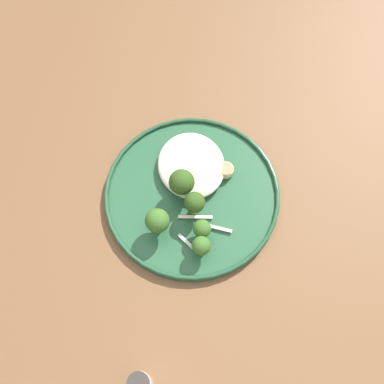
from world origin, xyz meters
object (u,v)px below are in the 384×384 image
(dinner_plate, at_px, (192,195))
(seared_scallop_center_golden, at_px, (226,170))
(seared_scallop_tiny_bay, at_px, (171,163))
(broccoli_floret_small_sprig, at_px, (157,221))
(seared_scallop_right_edge, at_px, (198,186))
(seared_scallop_large_seared, at_px, (187,167))
(seared_scallop_tilted_round, at_px, (181,186))
(broccoli_floret_center_pile, at_px, (194,203))
(seared_scallop_half_hidden, at_px, (212,175))
(broccoli_floret_near_rim, at_px, (185,182))
(broccoli_floret_beside_noodles, at_px, (201,246))
(pepper_shaker, at_px, (140,384))
(broccoli_floret_left_leaning, at_px, (202,229))

(dinner_plate, xyz_separation_m, seared_scallop_center_golden, (0.03, -0.06, 0.01))
(seared_scallop_tiny_bay, xyz_separation_m, broccoli_floret_small_sprig, (-0.11, 0.04, 0.03))
(seared_scallop_right_edge, xyz_separation_m, seared_scallop_large_seared, (0.04, 0.01, 0.00))
(dinner_plate, xyz_separation_m, broccoli_floret_small_sprig, (-0.05, 0.07, 0.04))
(seared_scallop_tilted_round, xyz_separation_m, broccoli_floret_center_pile, (-0.04, -0.01, 0.02))
(dinner_plate, xyz_separation_m, broccoli_floret_center_pile, (-0.03, 0.00, 0.04))
(dinner_plate, relative_size, seared_scallop_right_edge, 8.82)
(seared_scallop_right_edge, xyz_separation_m, broccoli_floret_center_pile, (-0.04, 0.01, 0.02))
(seared_scallop_half_hidden, distance_m, broccoli_floret_near_rim, 0.06)
(seared_scallop_center_golden, xyz_separation_m, broccoli_floret_beside_noodles, (-0.12, 0.07, 0.02))
(dinner_plate, relative_size, seared_scallop_center_golden, 10.87)
(broccoli_floret_near_rim, bearing_deg, broccoli_floret_center_pile, -168.39)
(seared_scallop_half_hidden, bearing_deg, pepper_shaker, 149.26)
(seared_scallop_tiny_bay, height_order, broccoli_floret_left_leaning, broccoli_floret_left_leaning)
(broccoli_floret_near_rim, bearing_deg, seared_scallop_center_golden, -75.74)
(seared_scallop_right_edge, xyz_separation_m, broccoli_floret_small_sprig, (-0.06, 0.08, 0.03))
(seared_scallop_half_hidden, height_order, broccoli_floret_small_sprig, broccoli_floret_small_sprig)
(dinner_plate, height_order, broccoli_floret_small_sprig, broccoli_floret_small_sprig)
(dinner_plate, bearing_deg, broccoli_floret_beside_noodles, 175.37)
(dinner_plate, bearing_deg, seared_scallop_tiny_bay, 20.88)
(seared_scallop_right_edge, bearing_deg, pepper_shaker, 152.43)
(seared_scallop_tilted_round, relative_size, pepper_shaker, 0.44)
(seared_scallop_tiny_bay, bearing_deg, dinner_plate, -159.12)
(seared_scallop_tilted_round, xyz_separation_m, seared_scallop_half_hidden, (0.01, -0.06, 0.00))
(seared_scallop_large_seared, relative_size, broccoli_floret_small_sprig, 0.51)
(seared_scallop_tiny_bay, bearing_deg, seared_scallop_tilted_round, -171.50)
(seared_scallop_half_hidden, relative_size, pepper_shaker, 0.48)
(seared_scallop_center_golden, distance_m, broccoli_floret_small_sprig, 0.15)
(seared_scallop_large_seared, distance_m, broccoli_floret_left_leaning, 0.12)
(seared_scallop_right_edge, distance_m, seared_scallop_tilted_round, 0.03)
(broccoli_floret_beside_noodles, height_order, broccoli_floret_center_pile, broccoli_floret_center_pile)
(seared_scallop_center_golden, bearing_deg, seared_scallop_large_seared, 72.08)
(seared_scallop_right_edge, bearing_deg, seared_scallop_tilted_round, 76.20)
(broccoli_floret_left_leaning, bearing_deg, seared_scallop_tiny_bay, 9.68)
(broccoli_floret_left_leaning, bearing_deg, dinner_plate, -0.24)
(seared_scallop_tiny_bay, bearing_deg, broccoli_floret_center_pile, -167.46)
(broccoli_floret_left_leaning, relative_size, broccoli_floret_near_rim, 0.70)
(broccoli_floret_beside_noodles, height_order, broccoli_floret_small_sprig, broccoli_floret_small_sprig)
(seared_scallop_half_hidden, xyz_separation_m, pepper_shaker, (-0.29, 0.17, 0.01))
(seared_scallop_half_hidden, bearing_deg, broccoli_floret_near_rim, 105.51)
(broccoli_floret_near_rim, bearing_deg, pepper_shaker, 156.01)
(dinner_plate, bearing_deg, pepper_shaker, 153.64)
(dinner_plate, distance_m, seared_scallop_center_golden, 0.07)
(broccoli_floret_center_pile, bearing_deg, seared_scallop_tiny_bay, 12.54)
(broccoli_floret_near_rim, distance_m, broccoli_floret_center_pile, 0.04)
(broccoli_floret_beside_noodles, bearing_deg, broccoli_floret_left_leaning, -15.65)
(seared_scallop_tiny_bay, distance_m, seared_scallop_center_golden, 0.09)
(seared_scallop_right_edge, relative_size, seared_scallop_large_seared, 1.10)
(seared_scallop_large_seared, relative_size, broccoli_floret_center_pile, 0.54)
(seared_scallop_right_edge, bearing_deg, broccoli_floret_small_sprig, 125.99)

